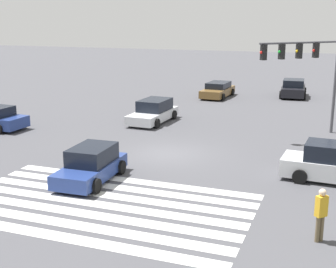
# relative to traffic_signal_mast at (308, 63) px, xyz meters

# --- Properties ---
(ground_plane) EXTENTS (151.63, 151.63, 0.00)m
(ground_plane) POSITION_rel_traffic_signal_mast_xyz_m (-6.30, -6.30, -4.40)
(ground_plane) COLOR #47474C
(crosswalk_markings) EXTENTS (11.33, 6.30, 0.01)m
(crosswalk_markings) POSITION_rel_traffic_signal_mast_xyz_m (-6.30, -13.58, -4.40)
(crosswalk_markings) COLOR silver
(crosswalk_markings) RESTS_ON ground_plane
(traffic_signal_mast) EXTENTS (4.12, 4.12, 5.80)m
(traffic_signal_mast) POSITION_rel_traffic_signal_mast_xyz_m (0.00, 0.00, 0.00)
(traffic_signal_mast) COLOR #47474C
(traffic_signal_mast) RESTS_ON ground_plane
(car_0) EXTENTS (2.30, 4.82, 1.52)m
(car_0) POSITION_rel_traffic_signal_mast_xyz_m (-9.90, 0.58, -3.69)
(car_0) COLOR silver
(car_0) RESTS_ON ground_plane
(car_1) EXTENTS (2.12, 4.18, 1.51)m
(car_1) POSITION_rel_traffic_signal_mast_xyz_m (-8.02, -11.28, -3.70)
(car_1) COLOR navy
(car_1) RESTS_ON ground_plane
(car_3) EXTENTS (2.42, 4.34, 1.58)m
(car_3) POSITION_rel_traffic_signal_mast_xyz_m (-2.02, 14.39, -3.66)
(car_3) COLOR black
(car_3) RESTS_ON ground_plane
(car_4) EXTENTS (2.35, 4.82, 1.33)m
(car_4) POSITION_rel_traffic_signal_mast_xyz_m (-8.32, 11.95, -3.76)
(car_4) COLOR brown
(car_4) RESTS_ON ground_plane
(pedestrian) EXTENTS (0.41, 0.41, 1.78)m
(pedestrian) POSITION_rel_traffic_signal_mast_xyz_m (1.63, -13.83, -3.40)
(pedestrian) COLOR brown
(pedestrian) RESTS_ON ground_plane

